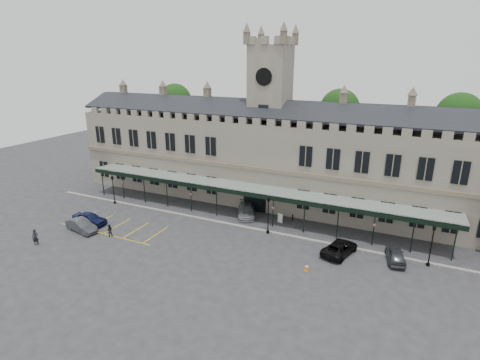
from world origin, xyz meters
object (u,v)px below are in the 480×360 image
at_px(car_left_b, 82,225).
at_px(lamp_post_left, 113,187).
at_px(car_left_a, 90,219).
at_px(sign_board, 280,218).
at_px(clock_tower, 270,112).
at_px(traffic_cone, 307,268).
at_px(car_van, 340,248).
at_px(station_building, 268,158).
at_px(lamp_post_right, 432,241).
at_px(lamp_post_mid, 268,211).
at_px(car_taxi, 246,210).
at_px(car_right_a, 396,255).
at_px(person_a, 35,237).
at_px(person_b, 110,230).

bearing_deg(car_left_b, lamp_post_left, 29.55).
bearing_deg(car_left_a, sign_board, -66.67).
height_order(sign_board, car_left_a, car_left_a).
distance_m(clock_tower, traffic_cone, 23.94).
bearing_deg(clock_tower, car_left_a, -134.27).
distance_m(lamp_post_left, car_van, 32.92).
bearing_deg(station_building, traffic_cone, -58.11).
xyz_separation_m(clock_tower, car_left_b, (-16.85, -19.92, -12.35)).
bearing_deg(lamp_post_right, sign_board, 167.72).
distance_m(lamp_post_mid, car_left_b, 22.95).
distance_m(lamp_post_mid, traffic_cone, 9.51).
height_order(clock_tower, lamp_post_left, clock_tower).
xyz_separation_m(lamp_post_left, lamp_post_right, (41.57, -0.07, 0.25)).
xyz_separation_m(car_left_b, car_taxi, (16.40, 12.89, 0.00)).
distance_m(station_building, car_right_a, 22.58).
xyz_separation_m(lamp_post_left, car_left_b, (2.99, -8.94, -1.82)).
xyz_separation_m(traffic_cone, car_taxi, (-11.12, 10.22, 0.39)).
distance_m(lamp_post_right, car_left_b, 39.64).
xyz_separation_m(lamp_post_mid, lamp_post_right, (17.61, -0.22, -0.09)).
bearing_deg(person_a, traffic_cone, -16.65).
bearing_deg(sign_board, person_a, -126.32).
distance_m(clock_tower, lamp_post_left, 25.00).
height_order(station_building, car_van, station_building).
bearing_deg(car_taxi, traffic_cone, -67.05).
xyz_separation_m(sign_board, car_right_a, (14.12, -4.25, 0.11)).
height_order(lamp_post_left, person_b, lamp_post_left).
distance_m(station_building, lamp_post_left, 22.97).
relative_size(car_left_a, person_a, 2.44).
bearing_deg(lamp_post_left, sign_board, 8.63).
xyz_separation_m(lamp_post_left, car_van, (32.84, -1.40, -1.87)).
relative_size(car_left_b, car_right_a, 1.10).
xyz_separation_m(lamp_post_right, traffic_cone, (-11.06, -6.19, -2.45)).
relative_size(traffic_cone, car_left_a, 0.17).
xyz_separation_m(lamp_post_right, car_right_a, (-3.14, -0.50, -2.10)).
height_order(car_left_b, person_a, person_a).
xyz_separation_m(car_right_a, person_a, (-37.34, -13.22, 0.23)).
height_order(station_building, car_left_a, station_building).
height_order(station_building, traffic_cone, station_building).
bearing_deg(car_taxi, car_left_b, -166.30).
height_order(lamp_post_left, car_taxi, lamp_post_left).
distance_m(traffic_cone, car_left_a, 28.21).
xyz_separation_m(car_taxi, person_a, (-18.30, -17.74, 0.19)).
bearing_deg(lamp_post_mid, person_a, -148.65).
height_order(traffic_cone, car_right_a, car_right_a).
relative_size(station_building, lamp_post_right, 12.60).
distance_m(lamp_post_mid, sign_board, 4.24).
bearing_deg(station_building, sign_board, -58.19).
distance_m(lamp_post_left, car_left_b, 9.60).
bearing_deg(car_right_a, car_van, -3.21).
relative_size(traffic_cone, person_b, 0.51).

